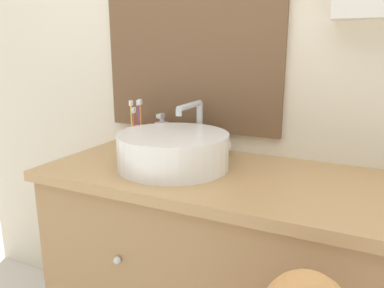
% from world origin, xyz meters
% --- Properties ---
extents(wall_back, '(3.20, 0.18, 2.50)m').
position_xyz_m(wall_back, '(0.02, 0.62, 1.29)').
color(wall_back, beige).
rests_on(wall_back, ground_plane).
extents(sink_basin, '(0.38, 0.44, 0.21)m').
position_xyz_m(sink_basin, '(-0.23, 0.32, 0.93)').
color(sink_basin, white).
rests_on(sink_basin, vanity_counter).
extents(toothbrush_holder, '(0.09, 0.09, 0.20)m').
position_xyz_m(toothbrush_holder, '(-0.50, 0.48, 0.92)').
color(toothbrush_holder, silver).
rests_on(toothbrush_holder, vanity_counter).
extents(soap_dispenser, '(0.06, 0.06, 0.14)m').
position_xyz_m(soap_dispenser, '(-0.40, 0.52, 0.92)').
color(soap_dispenser, '#CCA3BC').
rests_on(soap_dispenser, vanity_counter).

